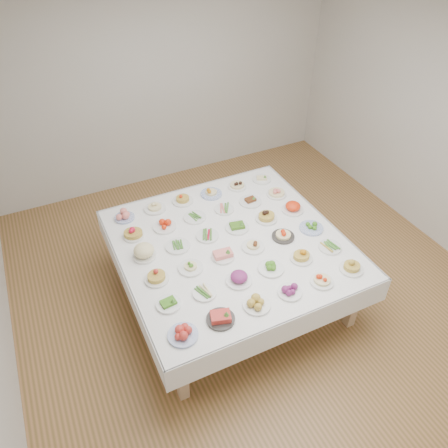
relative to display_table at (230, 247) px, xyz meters
name	(u,v)px	position (x,y,z in m)	size (l,w,h in m)	color
room_envelope	(251,136)	(0.25, 0.11, 1.15)	(5.02, 5.02, 2.81)	#9E6C42
display_table	(230,247)	(0.00, 0.00, 0.00)	(2.22, 2.22, 0.75)	white
dish_0	(183,332)	(-0.86, -0.86, 0.12)	(0.25, 0.25, 0.12)	#4C66B2
dish_1	(221,316)	(-0.51, -0.85, 0.12)	(0.24, 0.24, 0.11)	#2D2B28
dish_2	(257,302)	(-0.17, -0.84, 0.12)	(0.25, 0.25, 0.11)	silver
dish_3	(290,290)	(0.17, -0.84, 0.11)	(0.22, 0.22, 0.09)	silver
dish_4	(322,279)	(0.50, -0.86, 0.11)	(0.21, 0.21, 0.11)	silver
dish_5	(352,265)	(0.85, -0.85, 0.13)	(0.22, 0.22, 0.13)	silver
dish_6	(168,302)	(-0.85, -0.50, 0.10)	(0.22, 0.22, 0.09)	silver
dish_7	(204,292)	(-0.52, -0.52, 0.09)	(0.21, 0.21, 0.05)	silver
dish_8	(239,277)	(-0.17, -0.52, 0.12)	(0.24, 0.24, 0.13)	silver
dish_9	(271,266)	(0.17, -0.51, 0.11)	(0.24, 0.24, 0.10)	silver
dish_10	(302,254)	(0.51, -0.52, 0.13)	(0.22, 0.22, 0.13)	silver
dish_11	(330,246)	(0.85, -0.51, 0.09)	(0.23, 0.23, 0.05)	silver
dish_12	(156,275)	(-0.84, -0.17, 0.13)	(0.24, 0.24, 0.14)	silver
dish_13	(191,265)	(-0.51, -0.18, 0.11)	(0.23, 0.23, 0.11)	silver
dish_14	(223,254)	(-0.16, -0.17, 0.11)	(0.22, 0.22, 0.11)	silver
dish_15	(253,244)	(0.17, -0.17, 0.12)	(0.23, 0.23, 0.11)	silver
dish_16	(283,233)	(0.52, -0.17, 0.12)	(0.23, 0.23, 0.13)	#2D2B28
dish_17	(312,226)	(0.86, -0.18, 0.11)	(0.25, 0.25, 0.10)	#4C66B2
dish_18	(144,251)	(-0.85, 0.17, 0.13)	(0.23, 0.23, 0.14)	silver
dish_19	(178,246)	(-0.51, 0.16, 0.09)	(0.24, 0.24, 0.05)	silver
dish_20	(207,235)	(-0.18, 0.18, 0.09)	(0.25, 0.23, 0.06)	silver
dish_21	(237,225)	(0.16, 0.17, 0.11)	(0.25, 0.25, 0.11)	silver
dish_22	(267,215)	(0.51, 0.16, 0.13)	(0.23, 0.23, 0.14)	silver
dish_23	(293,206)	(0.85, 0.17, 0.13)	(0.24, 0.24, 0.13)	silver
dish_24	(133,232)	(-0.86, 0.51, 0.13)	(0.23, 0.22, 0.13)	silver
dish_25	(164,224)	(-0.52, 0.51, 0.11)	(0.24, 0.24, 0.10)	silver
dish_26	(195,217)	(-0.17, 0.52, 0.09)	(0.24, 0.24, 0.05)	silver
dish_27	(224,208)	(0.18, 0.51, 0.09)	(0.23, 0.21, 0.05)	silver
dish_28	(250,200)	(0.51, 0.51, 0.10)	(0.25, 0.25, 0.10)	silver
dish_29	(277,191)	(0.85, 0.51, 0.13)	(0.22, 0.22, 0.13)	silver
dish_30	(124,215)	(-0.86, 0.85, 0.11)	(0.21, 0.21, 0.10)	#4C66B2
dish_31	(155,205)	(-0.51, 0.86, 0.13)	(0.24, 0.24, 0.13)	silver
dish_32	(183,198)	(-0.18, 0.86, 0.12)	(0.23, 0.23, 0.12)	silver
dish_33	(211,191)	(0.17, 0.84, 0.12)	(0.24, 0.24, 0.13)	#4C66B2
dish_34	(237,183)	(0.51, 0.85, 0.12)	(0.21, 0.21, 0.12)	silver
dish_35	(262,178)	(0.85, 0.85, 0.10)	(0.22, 0.22, 0.09)	silver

